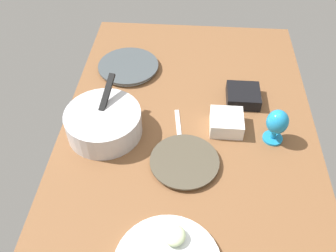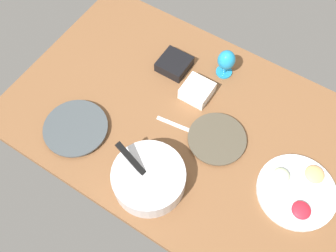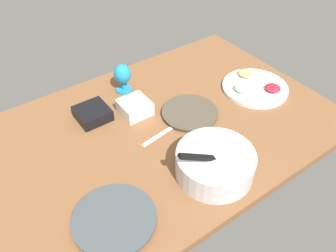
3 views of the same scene
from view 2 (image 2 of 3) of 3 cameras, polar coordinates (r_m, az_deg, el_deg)
The scene contains 9 objects.
ground_plane at distance 173.55cm, azimuth 2.36°, elevation 0.57°, with size 160.00×104.00×4.00cm, color brown.
dinner_plate_left at distance 167.30cm, azimuth 7.42°, elevation -1.97°, with size 25.92×25.92×2.13cm.
dinner_plate_right at distance 173.09cm, azimuth -13.79°, elevation -0.36°, with size 28.93×28.93×2.52cm.
mixing_bowl at distance 153.94cm, azimuth -2.93°, elevation -7.91°, with size 31.15×29.99×17.98cm.
fruit_platter at distance 165.21cm, azimuth 18.93°, elevation -9.18°, with size 32.85×32.85×5.41cm.
hurricane_glass_blue at distance 181.35cm, azimuth 8.81°, elevation 9.69°, with size 8.41×8.41×14.81cm.
square_bowl_black at distance 185.94cm, azimuth 0.96°, elevation 9.43°, with size 14.24×14.24×5.29cm.
square_bowl_white at distance 176.43cm, azimuth 4.43°, elevation 5.40°, with size 13.09×13.09×6.45cm.
fork_by_left_plate at distance 170.24cm, azimuth 1.08°, elevation 0.23°, with size 18.00×1.80×0.60cm, color silver.
Camera 2 is at (-39.41, 74.88, 149.53)cm, focal length 40.22 mm.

